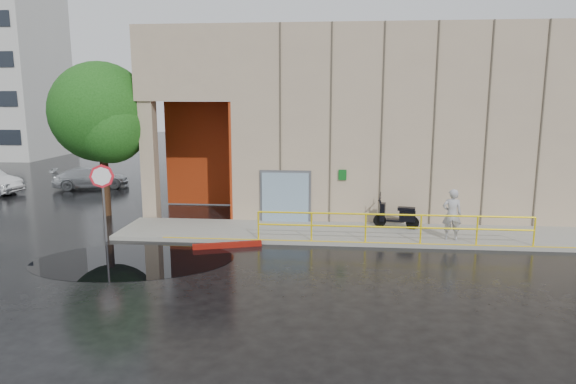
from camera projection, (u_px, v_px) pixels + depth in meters
name	position (u px, v px, depth m)	size (l,w,h in m)	color
ground	(260.00, 273.00, 15.30)	(120.00, 120.00, 0.00)	black
sidewalk	(382.00, 234.00, 19.33)	(20.00, 3.00, 0.15)	gray
building	(396.00, 117.00, 24.82)	(20.00, 10.17, 8.00)	tan
guardrail	(393.00, 228.00, 17.88)	(9.56, 0.06, 1.03)	yellow
person	(452.00, 214.00, 18.19)	(0.67, 0.44, 1.84)	#A9A9AD
scooter	(397.00, 208.00, 19.81)	(1.78, 0.91, 1.35)	black
stop_sign	(103.00, 186.00, 18.25)	(0.79, 0.38, 2.83)	slate
red_curb	(227.00, 245.00, 17.87)	(2.40, 0.18, 0.18)	maroon
puddle	(134.00, 260.00, 16.47)	(6.42, 3.95, 0.01)	black
car_c	(91.00, 178.00, 29.33)	(1.68, 4.14, 1.20)	silver
tree_near	(103.00, 116.00, 21.84)	(4.27, 4.27, 6.67)	black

